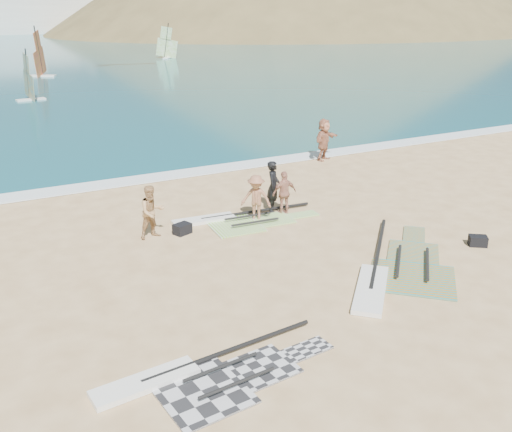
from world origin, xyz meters
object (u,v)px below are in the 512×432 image
rig_orange (394,271)px  beachgoer_back (284,193)px  rig_green (236,220)px  beachgoer_left (152,212)px  rig_grey (201,377)px  gear_bag_far (478,241)px  gear_bag_near (182,229)px  beachgoer_right (324,140)px  beachgoer_mid (256,198)px  person_wetsuit (273,186)px

rig_orange → beachgoer_back: size_ratio=3.60×
rig_green → beachgoer_left: (-2.81, 0.00, 0.78)m
rig_grey → gear_bag_far: size_ratio=9.62×
gear_bag_near → beachgoer_right: 10.58m
rig_green → beachgoer_mid: (0.66, -0.20, 0.73)m
rig_green → beachgoer_back: bearing=2.2°
beachgoer_back → beachgoer_mid: bearing=9.1°
rig_grey → gear_bag_near: (2.40, 7.09, 0.12)m
rig_green → rig_grey: bearing=-116.4°
gear_bag_near → gear_bag_far: gear_bag_near is taller
person_wetsuit → beachgoer_left: size_ratio=1.08×
gear_bag_near → person_wetsuit: person_wetsuit is taller
rig_orange → beachgoer_back: beachgoer_back is taller
gear_bag_near → beachgoer_back: (3.74, 0.08, 0.58)m
rig_green → gear_bag_far: bearing=-39.2°
rig_green → person_wetsuit: bearing=16.1°
gear_bag_near → beachgoer_left: beachgoer_left is taller
gear_bag_near → gear_bag_far: bearing=-34.3°
gear_bag_far → beachgoer_mid: (-4.78, 4.97, 0.63)m
beachgoer_mid → beachgoer_back: (1.16, 0.13, -0.03)m
gear_bag_far → beachgoer_right: bearing=80.9°
rig_orange → person_wetsuit: (-0.41, 5.77, 0.84)m
gear_bag_far → person_wetsuit: size_ratio=0.29×
gear_bag_near → beachgoer_right: beachgoer_right is taller
gear_bag_far → beachgoer_left: size_ratio=0.31×
rig_orange → beachgoer_back: 5.41m
rig_green → rig_orange: 5.80m
beachgoer_back → beachgoer_right: (5.31, 5.35, 0.21)m
rig_grey → beachgoer_left: (1.52, 7.25, 0.78)m
rig_green → beachgoer_mid: 1.00m
rig_grey → beachgoer_mid: bearing=49.4°
rig_grey → rig_green: 8.44m
rig_green → rig_orange: rig_orange is taller
beachgoer_left → beachgoer_right: size_ratio=0.86×
rig_grey → beachgoer_left: beachgoer_left is taller
gear_bag_near → beachgoer_left: (-0.89, 0.16, 0.66)m
person_wetsuit → rig_green: bearing=143.1°
beachgoer_right → rig_orange: bearing=-143.0°
rig_green → beachgoer_left: size_ratio=2.98×
gear_bag_far → person_wetsuit: (-3.82, 5.51, 0.74)m
beachgoer_mid → beachgoer_back: bearing=48.1°
beachgoer_right → beachgoer_mid: bearing=-167.3°
rig_green → person_wetsuit: 1.85m
beachgoer_back → rig_green: bearing=0.5°
rig_green → gear_bag_far: gear_bag_far is taller
beachgoer_back → gear_bag_far: bearing=128.1°
rig_grey → gear_bag_far: 9.98m
beachgoer_back → gear_bag_near: bearing=4.0°
rig_grey → beachgoer_left: size_ratio=2.95×
person_wetsuit → beachgoer_right: 7.40m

